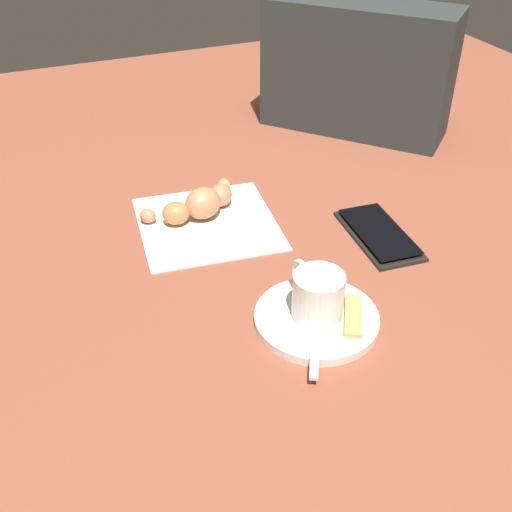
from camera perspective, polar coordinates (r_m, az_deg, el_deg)
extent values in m
plane|color=brown|center=(0.77, 0.44, -1.84)|extent=(1.80, 1.80, 0.00)
cylinder|color=white|center=(0.70, 5.57, -5.75)|extent=(0.14, 0.14, 0.01)
cylinder|color=white|center=(0.68, 5.73, -3.68)|extent=(0.06, 0.06, 0.05)
cylinder|color=black|center=(0.68, 5.73, -3.62)|extent=(0.05, 0.05, 0.00)
torus|color=white|center=(0.71, 4.25, -1.92)|extent=(0.04, 0.01, 0.04)
cube|color=silver|center=(0.66, 5.43, -7.98)|extent=(0.10, 0.06, 0.00)
ellipsoid|color=silver|center=(0.71, 5.52, -4.23)|extent=(0.03, 0.03, 0.01)
cube|color=tan|center=(0.70, 8.92, -5.45)|extent=(0.07, 0.05, 0.01)
cube|color=white|center=(0.87, -4.49, 3.05)|extent=(0.21, 0.21, 0.00)
ellipsoid|color=#DA8358|center=(0.87, -9.93, 3.67)|extent=(0.03, 0.03, 0.02)
ellipsoid|color=#CD7C47|center=(0.86, -7.38, 3.92)|extent=(0.04, 0.04, 0.03)
ellipsoid|color=tan|center=(0.87, -4.90, 4.87)|extent=(0.06, 0.06, 0.04)
ellipsoid|color=#DA7D58|center=(0.90, -3.27, 5.62)|extent=(0.05, 0.05, 0.03)
ellipsoid|color=tan|center=(0.94, -2.96, 6.52)|extent=(0.03, 0.02, 0.02)
cube|color=black|center=(0.85, 11.22, 1.98)|extent=(0.15, 0.08, 0.01)
cube|color=black|center=(0.85, 11.26, 2.29)|extent=(0.14, 0.07, 0.00)
cube|color=#2B3130|center=(1.13, 9.30, 16.62)|extent=(0.31, 0.29, 0.22)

